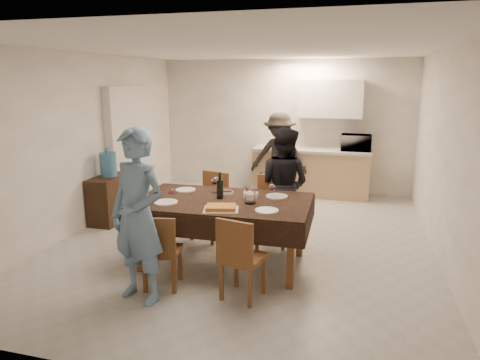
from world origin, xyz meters
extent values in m
cube|color=#AAAAA6|center=(0.00, 0.00, 0.00)|extent=(5.00, 6.00, 0.02)
cube|color=white|center=(0.00, 0.00, 2.60)|extent=(5.00, 6.00, 0.02)
cube|color=white|center=(0.00, 3.00, 1.30)|extent=(5.00, 0.02, 2.60)
cube|color=white|center=(0.00, -3.00, 1.30)|extent=(5.00, 0.02, 2.60)
cube|color=white|center=(-2.50, 0.00, 1.30)|extent=(0.02, 6.00, 2.60)
cube|color=white|center=(2.50, 0.00, 1.30)|extent=(0.02, 6.00, 2.60)
cube|color=silver|center=(-2.42, 1.20, 1.05)|extent=(0.15, 1.40, 2.10)
cube|color=tan|center=(0.60, 2.68, 0.43)|extent=(2.20, 0.60, 0.86)
cube|color=#B8B8B3|center=(0.60, 2.68, 0.89)|extent=(2.24, 0.64, 0.05)
cube|color=white|center=(0.90, 2.82, 1.85)|extent=(1.20, 0.34, 0.70)
cube|color=black|center=(-0.08, -0.84, 0.79)|extent=(2.10, 1.25, 0.04)
cube|color=brown|center=(-0.08, -0.84, 0.38)|extent=(0.08, 0.08, 0.77)
cube|color=brown|center=(-0.53, -1.59, 0.41)|extent=(0.45, 0.45, 0.05)
cube|color=brown|center=(-0.53, -1.76, 0.64)|extent=(0.38, 0.11, 0.41)
cube|color=brown|center=(0.37, -1.59, 0.43)|extent=(0.48, 0.48, 0.05)
cube|color=brown|center=(0.37, -1.77, 0.67)|extent=(0.40, 0.13, 0.43)
cube|color=brown|center=(-0.53, -0.09, 0.46)|extent=(0.52, 0.52, 0.05)
cube|color=brown|center=(-0.53, -0.28, 0.71)|extent=(0.42, 0.15, 0.46)
cube|color=brown|center=(0.37, -0.09, 0.46)|extent=(0.48, 0.48, 0.05)
cube|color=brown|center=(0.37, -0.28, 0.71)|extent=(0.43, 0.09, 0.46)
cube|color=black|center=(-2.28, 0.23, 0.37)|extent=(0.40, 0.79, 0.73)
cylinder|color=teal|center=(-2.28, 0.23, 0.92)|extent=(0.25, 0.25, 0.38)
cylinder|color=white|center=(0.27, -0.89, 0.91)|extent=(0.13, 0.13, 0.20)
cube|color=#B87E36|center=(0.02, -1.22, 0.83)|extent=(0.44, 0.37, 0.05)
cylinder|color=white|center=(0.22, -0.66, 0.85)|extent=(0.18, 0.18, 0.07)
cylinder|color=white|center=(-0.13, -0.56, 0.83)|extent=(0.18, 0.18, 0.03)
cylinder|color=white|center=(-0.68, -1.14, 0.82)|extent=(0.28, 0.28, 0.02)
cylinder|color=white|center=(0.52, -1.14, 0.82)|extent=(0.26, 0.26, 0.02)
cylinder|color=white|center=(-0.68, -0.54, 0.82)|extent=(0.26, 0.26, 0.01)
cylinder|color=white|center=(0.52, -0.54, 0.82)|extent=(0.27, 0.27, 0.02)
imported|color=white|center=(1.42, 2.68, 1.06)|extent=(0.54, 0.37, 0.30)
imported|color=#6186AB|center=(-0.63, -1.89, 0.89)|extent=(0.74, 0.58, 1.78)
imported|color=black|center=(0.47, 0.21, 0.79)|extent=(0.91, 0.80, 1.58)
imported|color=black|center=(0.05, 2.23, 0.81)|extent=(1.05, 0.60, 1.62)
camera|label=1|loc=(1.41, -5.52, 2.22)|focal=32.00mm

